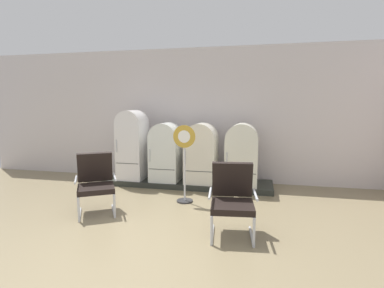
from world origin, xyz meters
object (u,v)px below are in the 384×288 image
(refrigerator_1, at_px, (166,150))
(sign_stand, at_px, (184,166))
(armchair_right, at_px, (232,197))
(refrigerator_0, at_px, (132,142))
(refrigerator_2, at_px, (201,152))
(armchair_left, at_px, (96,181))
(refrigerator_3, at_px, (242,153))

(refrigerator_1, height_order, sign_stand, sign_stand)
(refrigerator_1, xyz_separation_m, armchair_right, (1.77, -2.37, -0.27))
(refrigerator_0, bearing_deg, sign_stand, -35.26)
(refrigerator_0, distance_m, armchair_right, 3.55)
(armchair_right, height_order, sign_stand, sign_stand)
(refrigerator_0, xyz_separation_m, sign_stand, (1.57, -1.11, -0.27))
(refrigerator_0, bearing_deg, refrigerator_2, -0.23)
(refrigerator_1, bearing_deg, refrigerator_2, -0.39)
(armchair_left, relative_size, armchair_right, 1.00)
(refrigerator_1, distance_m, armchair_left, 2.11)
(refrigerator_3, bearing_deg, armchair_left, -141.01)
(refrigerator_1, xyz_separation_m, refrigerator_2, (0.85, -0.01, -0.00))
(refrigerator_2, height_order, armchair_right, refrigerator_2)
(refrigerator_2, height_order, sign_stand, sign_stand)
(armchair_left, bearing_deg, sign_stand, 31.97)
(refrigerator_1, bearing_deg, armchair_right, -53.24)
(refrigerator_3, height_order, armchair_left, refrigerator_3)
(armchair_right, bearing_deg, refrigerator_0, 137.72)
(refrigerator_1, xyz_separation_m, sign_stand, (0.73, -1.11, -0.11))
(refrigerator_0, relative_size, refrigerator_1, 1.21)
(refrigerator_1, xyz_separation_m, refrigerator_3, (1.76, -0.01, 0.00))
(refrigerator_3, distance_m, sign_stand, 1.51)
(refrigerator_3, bearing_deg, refrigerator_1, 179.63)
(refrigerator_2, distance_m, armchair_left, 2.51)
(refrigerator_0, height_order, armchair_left, refrigerator_0)
(refrigerator_0, relative_size, sign_stand, 1.09)
(refrigerator_3, xyz_separation_m, sign_stand, (-1.03, -1.10, -0.11))
(armchair_left, xyz_separation_m, sign_stand, (1.40, 0.87, 0.16))
(refrigerator_0, xyz_separation_m, refrigerator_3, (2.60, -0.01, -0.16))
(refrigerator_1, distance_m, armchair_right, 2.97)
(refrigerator_0, height_order, refrigerator_2, refrigerator_0)
(refrigerator_3, distance_m, armchair_left, 3.14)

